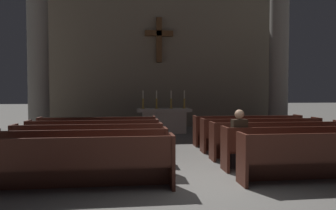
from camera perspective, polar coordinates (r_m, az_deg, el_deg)
The scene contains 20 objects.
ground_plane at distance 5.92m, azimuth 7.06°, elevation -14.27°, with size 80.00×80.00×0.00m, color slate.
pew_left_row_1 at distance 5.68m, azimuth -16.72°, elevation -10.09°, with size 3.45×0.50×0.95m.
pew_left_row_2 at distance 6.69m, azimuth -15.18°, elevation -8.18°, with size 3.45×0.50×0.95m.
pew_left_row_3 at distance 7.71m, azimuth -14.05°, elevation -6.77°, with size 3.45×0.50×0.95m.
pew_left_row_4 at distance 8.73m, azimuth -13.19°, elevation -5.69°, with size 3.45×0.50×0.95m.
pew_left_row_5 at distance 9.75m, azimuth -12.52°, elevation -4.84°, with size 3.45×0.50×0.95m.
pew_right_row_1 at distance 6.72m, azimuth 27.12°, elevation -8.32°, with size 3.45×0.50×0.95m.
pew_right_row_2 at distance 7.59m, azimuth 22.70°, elevation -7.03°, with size 3.45×0.50×0.95m.
pew_right_row_3 at distance 8.50m, azimuth 19.22°, elevation -5.98°, with size 3.45×0.50×0.95m.
pew_right_row_4 at distance 9.43m, azimuth 16.44°, elevation -5.12°, with size 3.45×0.50×0.95m.
pew_right_row_5 at distance 10.39m, azimuth 14.16°, elevation -4.41°, with size 3.45×0.50×0.95m.
column_left_second at distance 13.38m, azimuth -22.40°, elevation 8.63°, with size 1.18×1.18×6.55m.
column_right_second at distance 14.35m, azimuth 19.36°, elevation 8.24°, with size 1.18×1.18×6.55m.
altar at distance 12.98m, azimuth -0.76°, elevation -2.74°, with size 2.20×0.90×1.01m.
candlestick_outer_left at distance 12.88m, azimuth -4.52°, elevation 0.41°, with size 0.16×0.16×0.74m.
candlestick_inner_left at distance 12.91m, azimuth -2.08°, elevation 0.42°, with size 0.16×0.16×0.74m.
candlestick_inner_right at distance 12.98m, azimuth 0.56°, elevation 0.43°, with size 0.16×0.16×0.74m.
candlestick_outer_right at distance 13.06m, azimuth 2.95°, elevation 0.44°, with size 0.16×0.16×0.74m.
apse_with_cross at distance 15.45m, azimuth -1.72°, elevation 10.11°, with size 11.08×0.50×7.53m.
lone_worshipper at distance 7.01m, azimuth 12.50°, elevation -5.89°, with size 0.32×0.43×1.32m.
Camera 1 is at (-1.37, -5.51, 1.70)m, focal length 33.80 mm.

